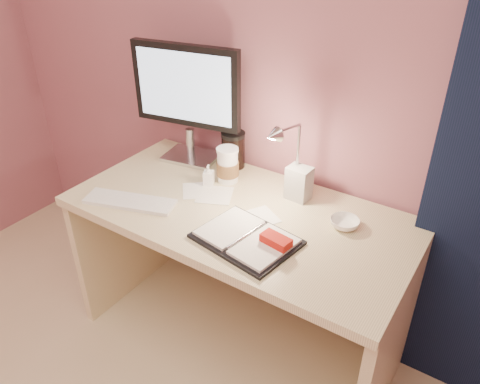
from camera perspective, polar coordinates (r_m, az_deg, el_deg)
The scene contains 13 objects.
desk at distance 2.07m, azimuth 1.04°, elevation -6.42°, with size 1.40×0.70×0.73m.
monitor at distance 2.16m, azimuth -6.46°, elevation 11.86°, with size 0.51×0.22×0.55m.
keyboard at distance 1.97m, azimuth -13.27°, elevation -1.14°, with size 0.38×0.11×0.02m, color white.
planner at distance 1.71m, azimuth 1.07°, elevation -5.68°, with size 0.39×0.32×0.06m.
paper_a at distance 1.98m, azimuth -3.11°, elevation -0.36°, with size 0.14×0.14×0.00m, color white.
paper_b at distance 1.84m, azimuth 2.35°, elevation -3.13°, with size 0.13×0.13×0.00m, color white.
paper_c at distance 2.02m, azimuth -5.07°, elevation 0.19°, with size 0.13×0.13×0.00m, color white.
coffee_cup at distance 2.05m, azimuth -1.52°, elevation 3.20°, with size 0.10×0.10×0.16m.
bowl at distance 1.82m, azimuth 12.64°, elevation -3.73°, with size 0.11×0.11×0.03m, color white.
lotion_bottle at distance 2.03m, azimuth -3.86°, elevation 2.06°, with size 0.04×0.04×0.10m, color white.
dark_jar at distance 2.17m, azimuth -0.83°, elevation 4.98°, with size 0.11×0.11×0.15m, color black.
product_box at distance 1.94m, azimuth 7.18°, elevation 1.08°, with size 0.10×0.08×0.14m, color beige.
desk_lamp at distance 1.82m, azimuth 6.66°, elevation 4.06°, with size 0.12×0.21×0.34m.
Camera 1 is at (0.87, 0.07, 1.77)m, focal length 35.00 mm.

